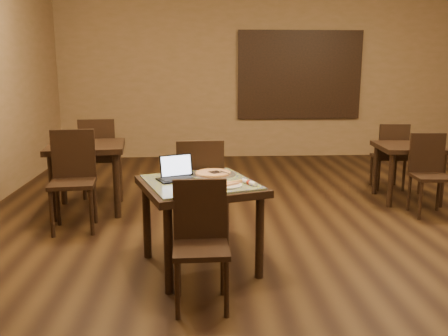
{
  "coord_description": "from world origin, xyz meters",
  "views": [
    {
      "loc": [
        -1.45,
        -4.03,
        1.7
      ],
      "look_at": [
        -1.22,
        -0.06,
        0.85
      ],
      "focal_mm": 38.0,
      "sensor_mm": 36.0,
      "label": 1
    }
  ],
  "objects": [
    {
      "name": "ground",
      "position": [
        0.0,
        0.0,
        0.0
      ],
      "size": [
        10.0,
        10.0,
        0.0
      ],
      "primitive_type": "plane",
      "color": "black",
      "rests_on": "ground"
    },
    {
      "name": "wall_back",
      "position": [
        0.0,
        5.0,
        1.5
      ],
      "size": [
        8.0,
        0.02,
        3.0
      ],
      "primitive_type": "cube",
      "color": "#886545",
      "rests_on": "ground"
    },
    {
      "name": "mural",
      "position": [
        0.5,
        4.96,
        1.55
      ],
      "size": [
        2.34,
        0.05,
        1.64
      ],
      "color": "#235083",
      "rests_on": "wall_back"
    },
    {
      "name": "tiled_table",
      "position": [
        -1.43,
        -0.17,
        0.66
      ],
      "size": [
        1.16,
        1.16,
        0.76
      ],
      "rotation": [
        0.0,
        0.0,
        0.32
      ],
      "color": "black",
      "rests_on": "ground"
    },
    {
      "name": "chair_main_near",
      "position": [
        -1.43,
        -0.79,
        0.51
      ],
      "size": [
        0.4,
        0.4,
        0.91
      ],
      "rotation": [
        0.0,
        0.0,
        0.02
      ],
      "color": "black",
      "rests_on": "ground"
    },
    {
      "name": "chair_main_far",
      "position": [
        -1.42,
        0.44,
        0.58
      ],
      "size": [
        0.46,
        0.46,
        1.03
      ],
      "rotation": [
        0.0,
        0.0,
        3.19
      ],
      "color": "black",
      "rests_on": "ground"
    },
    {
      "name": "laptop",
      "position": [
        -1.63,
        -0.08,
        0.82
      ],
      "size": [
        0.35,
        0.33,
        0.2
      ],
      "rotation": [
        0.0,
        0.0,
        0.4
      ],
      "color": "black",
      "rests_on": "tiled_table"
    },
    {
      "name": "plate",
      "position": [
        -1.21,
        -0.35,
        0.77
      ],
      "size": [
        0.24,
        0.24,
        0.01
      ],
      "primitive_type": "cylinder",
      "color": "white",
      "rests_on": "tiled_table"
    },
    {
      "name": "pizza_slice",
      "position": [
        -1.21,
        -0.35,
        0.79
      ],
      "size": [
        0.28,
        0.28,
        0.02
      ],
      "primitive_type": null,
      "rotation": [
        0.0,
        0.0,
        0.63
      ],
      "color": "beige",
      "rests_on": "plate"
    },
    {
      "name": "pizza_pan",
      "position": [
        -1.31,
        0.07,
        0.77
      ],
      "size": [
        0.4,
        0.4,
        0.01
      ],
      "primitive_type": "cylinder",
      "color": "silver",
      "rests_on": "tiled_table"
    },
    {
      "name": "pizza_whole",
      "position": [
        -1.31,
        0.07,
        0.78
      ],
      "size": [
        0.31,
        0.31,
        0.02
      ],
      "color": "beige",
      "rests_on": "pizza_pan"
    },
    {
      "name": "spatula",
      "position": [
        -1.29,
        0.05,
        0.79
      ],
      "size": [
        0.22,
        0.26,
        0.01
      ],
      "primitive_type": "cube",
      "rotation": [
        0.0,
        0.0,
        0.56
      ],
      "color": "silver",
      "rests_on": "pizza_whole"
    },
    {
      "name": "napkin_roll",
      "position": [
        -1.03,
        -0.31,
        0.78
      ],
      "size": [
        0.12,
        0.16,
        0.04
      ],
      "rotation": [
        0.0,
        0.0,
        0.54
      ],
      "color": "white",
      "rests_on": "tiled_table"
    },
    {
      "name": "other_table_a",
      "position": [
        1.25,
        1.78,
        0.6
      ],
      "size": [
        0.83,
        0.83,
        0.73
      ],
      "rotation": [
        0.0,
        0.0,
        -0.07
      ],
      "color": "black",
      "rests_on": "ground"
    },
    {
      "name": "other_table_a_chair_near",
      "position": [
        1.26,
        1.23,
        0.53
      ],
      "size": [
        0.44,
        0.44,
        0.94
      ],
      "rotation": [
        0.0,
        0.0,
        -0.07
      ],
      "color": "black",
      "rests_on": "ground"
    },
    {
      "name": "other_table_a_chair_far",
      "position": [
        1.25,
        2.33,
        0.53
      ],
      "size": [
        0.44,
        0.44,
        0.94
      ],
      "rotation": [
        0.0,
        0.0,
        3.07
      ],
      "color": "black",
      "rests_on": "ground"
    },
    {
      "name": "other_table_b",
      "position": [
        -2.75,
        1.56,
        0.67
      ],
      "size": [
        0.96,
        0.96,
        0.81
      ],
      "rotation": [
        0.0,
        0.0,
        0.12
      ],
      "color": "black",
      "rests_on": "ground"
    },
    {
      "name": "other_table_b_chair_near",
      "position": [
        -2.76,
        0.94,
        0.59
      ],
      "size": [
        0.5,
        0.5,
        1.05
      ],
      "rotation": [
        0.0,
        0.0,
        0.12
      ],
      "color": "black",
      "rests_on": "ground"
    },
    {
      "name": "other_table_b_chair_far",
      "position": [
        -2.74,
        2.17,
        0.59
      ],
      "size": [
        0.5,
        0.5,
        1.05
      ],
      "rotation": [
        0.0,
        0.0,
        3.26
      ],
      "color": "black",
      "rests_on": "ground"
    }
  ]
}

